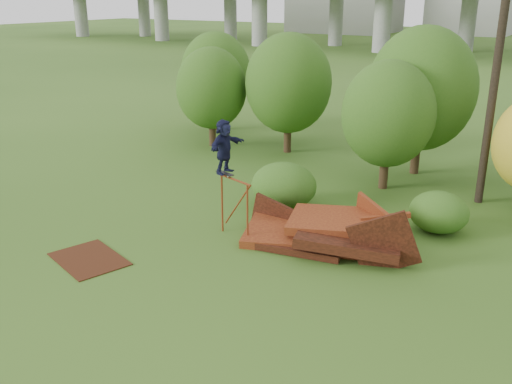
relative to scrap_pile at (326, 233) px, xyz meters
The scene contains 14 objects.
ground 3.15m from the scrap_pile, 110.05° to the right, with size 240.00×240.00×0.00m, color #2D5116.
scrap_pile is the anchor object (origin of this frame).
grind_rail 2.92m from the scrap_pile, 159.96° to the right, with size 1.48×0.52×1.90m.
skateboard 3.54m from the scrap_pile, 164.97° to the right, with size 0.71×0.38×0.07m.
skater 3.98m from the scrap_pile, 164.97° to the right, with size 1.53×0.49×1.65m, color #141634.
flat_plate 6.89m from the scrap_pile, 139.75° to the right, with size 2.21×1.58×0.03m, color #3C1B0C.
tree_0 12.70m from the scrap_pile, 141.47° to the left, with size 3.38×3.38×4.77m.
tree_1 10.94m from the scrap_pile, 124.94° to the left, with size 3.96×3.96×5.52m.
tree_2 6.47m from the scrap_pile, 93.49° to the left, with size 3.47×3.47×4.89m.
tree_3 9.07m from the scrap_pile, 89.47° to the left, with size 4.32×4.32×5.99m.
tree_6 16.05m from the scrap_pile, 137.19° to the left, with size 3.76×3.76×5.26m.
shrub_left 3.37m from the scrap_pile, 141.14° to the left, with size 2.32×2.14×1.60m, color #1D4312.
shrub_right 3.77m from the scrap_pile, 46.81° to the left, with size 1.85×1.69×1.31m, color #1D4312.
utility_pole 8.31m from the scrap_pile, 63.53° to the left, with size 1.40×0.28×9.56m.
Camera 1 is at (7.49, -11.43, 7.12)m, focal length 40.00 mm.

